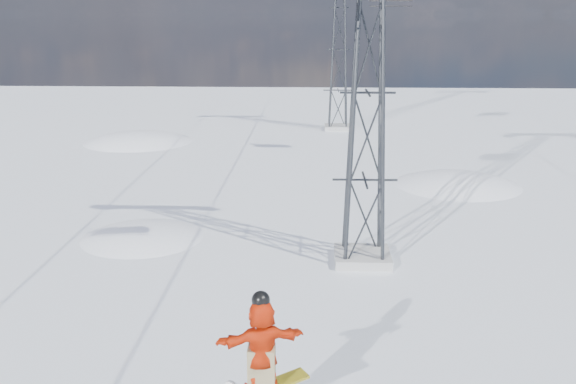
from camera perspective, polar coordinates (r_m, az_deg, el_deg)
name	(u,v)px	position (r m, az deg, el deg)	size (l,w,h in m)	color
snow_terrain	(243,331)	(37.48, -4.03, -12.18)	(39.00, 37.00, 22.00)	white
lift_tower_near	(368,94)	(19.94, 7.10, 8.67)	(5.20, 1.80, 11.43)	#999999
lift_tower_far	(339,50)	(44.82, 4.56, 12.47)	(5.20, 1.80, 11.43)	#999999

